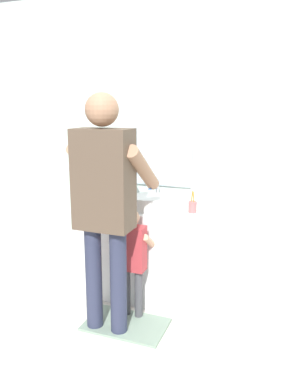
{
  "coord_description": "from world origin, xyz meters",
  "views": [
    {
      "loc": [
        1.11,
        -2.76,
        1.71
      ],
      "look_at": [
        0.0,
        0.15,
        1.0
      ],
      "focal_mm": 35.93,
      "sensor_mm": 36.0,
      "label": 1
    }
  ],
  "objects_px": {
    "toothbrush_cup": "(192,206)",
    "soap_bottle": "(119,198)",
    "adult_parent": "(105,195)",
    "child_toddler": "(133,254)"
  },
  "relations": [
    {
      "from": "soap_bottle",
      "to": "child_toddler",
      "type": "height_order",
      "value": "soap_bottle"
    },
    {
      "from": "toothbrush_cup",
      "to": "adult_parent",
      "type": "relative_size",
      "value": 0.12
    },
    {
      "from": "toothbrush_cup",
      "to": "soap_bottle",
      "type": "distance_m",
      "value": 0.67
    },
    {
      "from": "soap_bottle",
      "to": "adult_parent",
      "type": "height_order",
      "value": "adult_parent"
    },
    {
      "from": "toothbrush_cup",
      "to": "soap_bottle",
      "type": "relative_size",
      "value": 1.25
    },
    {
      "from": "adult_parent",
      "to": "child_toddler",
      "type": "bearing_deg",
      "value": 63.82
    },
    {
      "from": "soap_bottle",
      "to": "toothbrush_cup",
      "type": "bearing_deg",
      "value": 1.82
    },
    {
      "from": "soap_bottle",
      "to": "adult_parent",
      "type": "xyz_separation_m",
      "value": [
        0.17,
        -0.61,
        0.18
      ]
    },
    {
      "from": "child_toddler",
      "to": "adult_parent",
      "type": "distance_m",
      "value": 0.59
    },
    {
      "from": "toothbrush_cup",
      "to": "adult_parent",
      "type": "xyz_separation_m",
      "value": [
        -0.5,
        -0.63,
        0.2
      ]
    }
  ]
}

